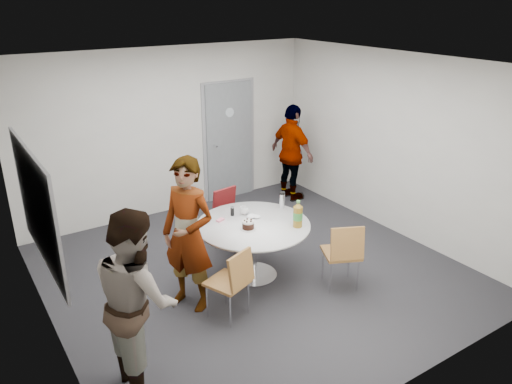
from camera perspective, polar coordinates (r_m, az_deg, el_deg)
floor at (r=6.71m, az=-0.24°, el=-9.08°), size 5.00×5.00×0.00m
ceiling at (r=5.81m, az=-0.28°, el=14.44°), size 5.00×5.00×0.00m
wall_back at (r=8.24m, az=-9.86°, el=6.75°), size 5.00×0.00×5.00m
wall_left at (r=5.30m, az=-23.57°, el=-3.41°), size 0.00×5.00×5.00m
wall_right at (r=7.72m, az=15.55°, el=5.24°), size 0.00×5.00×5.00m
wall_front at (r=4.44m, az=17.84°, el=-7.51°), size 5.00×0.00×5.00m
door at (r=8.79m, az=-3.11°, el=5.79°), size 1.02×0.17×2.12m
whiteboard at (r=5.45m, az=-23.73°, el=-1.60°), size 0.04×1.90×1.25m
table at (r=6.32m, az=0.01°, el=-4.41°), size 1.44×1.44×1.10m
chair_near_left at (r=5.58m, az=-2.61°, el=-9.80°), size 0.53×0.56×0.86m
chair_near_right at (r=6.18m, az=10.00°, el=-6.56°), size 0.57×0.59×0.89m
chair_far at (r=7.19m, az=-3.11°, el=-2.26°), size 0.46×0.49×0.85m
person_main at (r=5.68m, az=-7.76°, el=-4.89°), size 0.70×0.79×1.82m
person_left at (r=4.71m, az=-13.46°, el=-11.85°), size 0.67×0.86×1.76m
person_right at (r=8.73m, az=4.14°, el=4.45°), size 0.50×1.03×1.70m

